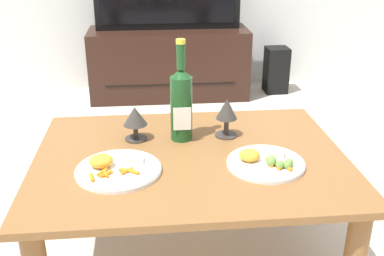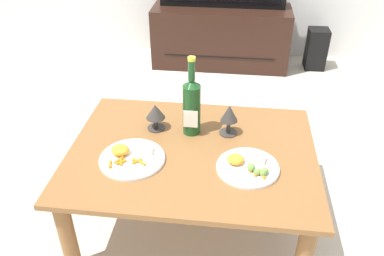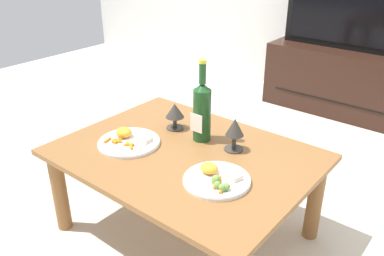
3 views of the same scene
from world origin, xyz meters
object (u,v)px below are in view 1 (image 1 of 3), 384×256
object	(u,v)px
wine_bottle	(181,102)
floor_speaker	(276,70)
goblet_right	(227,111)
dinner_plate_right	(265,162)
tv_stand	(169,63)
goblet_left	(135,118)
dinner_plate_left	(117,168)
dining_table	(190,173)

from	to	relation	value
wine_bottle	floor_speaker	bearing A→B (deg)	63.98
wine_bottle	goblet_right	size ratio (longest dim) A/B	2.52
dinner_plate_right	wine_bottle	bearing A→B (deg)	137.04
floor_speaker	wine_bottle	size ratio (longest dim) A/B	0.92
tv_stand	wine_bottle	size ratio (longest dim) A/B	3.04
goblet_left	goblet_right	xyz separation A→B (m)	(0.35, 0.00, 0.01)
tv_stand	dinner_plate_right	xyz separation A→B (m)	(0.22, -2.01, 0.20)
dinner_plate_left	dinner_plate_right	world-z (taller)	dinner_plate_left
wine_bottle	dinner_plate_left	distance (m)	0.36
floor_speaker	goblet_left	world-z (taller)	goblet_left
dining_table	dinner_plate_left	world-z (taller)	dinner_plate_left
goblet_right	dinner_plate_right	distance (m)	0.28
dinner_plate_left	goblet_right	bearing A→B (deg)	31.94
dinner_plate_right	floor_speaker	bearing A→B (deg)	73.41
dining_table	tv_stand	world-z (taller)	tv_stand
floor_speaker	goblet_left	bearing A→B (deg)	-121.99
goblet_right	dinner_plate_left	bearing A→B (deg)	-148.06
dinner_plate_left	tv_stand	bearing A→B (deg)	82.31
dining_table	goblet_right	world-z (taller)	goblet_right
goblet_right	floor_speaker	bearing A→B (deg)	68.56
dinner_plate_right	dining_table	bearing A→B (deg)	157.65
wine_bottle	goblet_right	distance (m)	0.18
tv_stand	goblet_left	distance (m)	1.79
tv_stand	goblet_left	xyz separation A→B (m)	(-0.21, -1.75, 0.27)
goblet_right	dining_table	bearing A→B (deg)	-134.76
goblet_right	dinner_plate_right	bearing A→B (deg)	-70.25
tv_stand	dinner_plate_right	distance (m)	2.03
tv_stand	dinner_plate_right	size ratio (longest dim) A/B	4.40
tv_stand	goblet_right	world-z (taller)	goblet_right
dining_table	dinner_plate_left	bearing A→B (deg)	-158.74
floor_speaker	dinner_plate_right	xyz separation A→B (m)	(-0.60, -2.02, 0.27)
dining_table	floor_speaker	bearing A→B (deg)	66.20
tv_stand	goblet_left	world-z (taller)	goblet_left
tv_stand	goblet_right	distance (m)	1.78
wine_bottle	dinner_plate_right	xyz separation A→B (m)	(0.26, -0.25, -0.14)
dining_table	tv_stand	size ratio (longest dim) A/B	0.94
wine_bottle	goblet_right	bearing A→B (deg)	2.94
wine_bottle	dining_table	bearing A→B (deg)	-82.32
goblet_left	dining_table	bearing A→B (deg)	-38.75
wine_bottle	goblet_left	size ratio (longest dim) A/B	2.92
goblet_left	floor_speaker	bearing A→B (deg)	59.52
dining_table	floor_speaker	distance (m)	2.11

